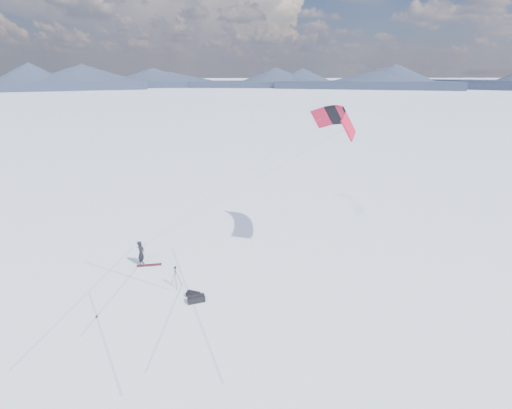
{
  "coord_description": "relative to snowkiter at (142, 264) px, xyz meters",
  "views": [
    {
      "loc": [
        3.84,
        -19.47,
        12.13
      ],
      "look_at": [
        5.85,
        3.69,
        3.84
      ],
      "focal_mm": 26.0,
      "sensor_mm": 36.0,
      "label": 1
    }
  ],
  "objects": [
    {
      "name": "snowboard",
      "position": [
        0.48,
        -0.18,
        0.02
      ],
      "size": [
        1.63,
        0.42,
        0.04
      ],
      "primitive_type": "cube",
      "rotation": [
        0.0,
        0.0,
        0.08
      ],
      "color": "maroon",
      "rests_on": "ground"
    },
    {
      "name": "power_kite",
      "position": [
        12.99,
        1.06,
        9.29
      ],
      "size": [
        14.13,
        5.8,
        8.88
      ],
      "color": "red",
      "rests_on": "ground"
    },
    {
      "name": "gear_bag_a",
      "position": [
        3.89,
        -4.63,
        0.19
      ],
      "size": [
        1.02,
        0.66,
        0.42
      ],
      "rotation": [
        0.0,
        0.0,
        0.25
      ],
      "color": "black",
      "rests_on": "ground"
    },
    {
      "name": "ground",
      "position": [
        1.85,
        -3.14,
        0.0
      ],
      "size": [
        1800.0,
        1800.0,
        0.0
      ],
      "primitive_type": "plane",
      "color": "white"
    },
    {
      "name": "horizon_hills",
      "position": [
        1.85,
        -3.14,
        3.74
      ],
      "size": [
        704.0,
        705.94,
        9.02
      ],
      "color": "black",
      "rests_on": "ground"
    },
    {
      "name": "snowkiter",
      "position": [
        0.0,
        0.0,
        0.0
      ],
      "size": [
        0.51,
        0.68,
        1.71
      ],
      "primitive_type": "imported",
      "rotation": [
        0.0,
        0.0,
        1.4
      ],
      "color": "black",
      "rests_on": "ground"
    },
    {
      "name": "tripod",
      "position": [
        2.59,
        -2.95,
        0.86
      ],
      "size": [
        0.62,
        0.57,
        1.33
      ],
      "rotation": [
        0.0,
        0.0,
        0.62
      ],
      "color": "black",
      "rests_on": "ground"
    },
    {
      "name": "snow_tracks",
      "position": [
        1.2,
        -3.49,
        0.0
      ],
      "size": [
        14.76,
        10.25,
        0.01
      ],
      "color": "#A1B3D3",
      "rests_on": "ground"
    },
    {
      "name": "gear_bag_b",
      "position": [
        3.67,
        -4.11,
        0.15
      ],
      "size": [
        0.85,
        0.65,
        0.35
      ],
      "rotation": [
        0.0,
        0.0,
        -0.43
      ],
      "color": "black",
      "rests_on": "ground"
    }
  ]
}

